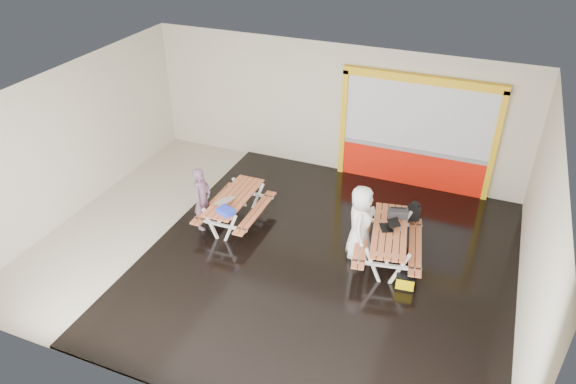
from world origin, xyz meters
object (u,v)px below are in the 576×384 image
at_px(person_right, 360,223).
at_px(laptop_left, 225,201).
at_px(blue_pouch, 226,211).
at_px(backpack, 414,211).
at_px(picnic_table_right, 389,237).
at_px(picnic_table_left, 235,203).
at_px(laptop_right, 389,226).
at_px(fluke_bag, 405,282).
at_px(person_left, 202,199).
at_px(dark_case, 355,252).
at_px(toolbox, 398,213).

xyz_separation_m(person_right, laptop_left, (-3.03, -0.28, -0.03)).
xyz_separation_m(blue_pouch, backpack, (3.75, 1.64, -0.08)).
xyz_separation_m(picnic_table_right, blue_pouch, (-3.44, -0.67, 0.20)).
distance_m(picnic_table_left, laptop_right, 3.55).
xyz_separation_m(blue_pouch, fluke_bag, (3.98, -0.11, -0.61)).
bearing_deg(laptop_left, person_right, 5.23).
bearing_deg(person_left, laptop_right, -83.40).
bearing_deg(fluke_bag, laptop_right, 124.80).
xyz_separation_m(dark_case, fluke_bag, (1.21, -0.67, 0.08)).
xyz_separation_m(blue_pouch, dark_case, (2.78, 0.56, -0.69)).
distance_m(picnic_table_right, dark_case, 0.83).
relative_size(laptop_left, fluke_bag, 1.10).
height_order(blue_pouch, fluke_bag, blue_pouch).
height_order(person_right, toolbox, person_right).
bearing_deg(laptop_left, picnic_table_left, 78.95).
height_order(person_left, laptop_right, person_left).
relative_size(picnic_table_right, toolbox, 4.79).
relative_size(picnic_table_left, backpack, 4.34).
height_order(person_left, dark_case, person_left).
distance_m(laptop_left, fluke_bag, 4.26).
relative_size(person_left, laptop_left, 3.46).
relative_size(person_right, fluke_bag, 4.32).
height_order(picnic_table_left, backpack, backpack).
distance_m(picnic_table_right, backpack, 1.03).
bearing_deg(fluke_bag, picnic_table_right, 124.98).
bearing_deg(backpack, person_left, -162.94).
relative_size(person_left, blue_pouch, 4.18).
height_order(picnic_table_left, blue_pouch, blue_pouch).
height_order(blue_pouch, toolbox, toolbox).
bearing_deg(laptop_left, person_left, -171.58).
distance_m(person_left, laptop_right, 4.17).
bearing_deg(backpack, fluke_bag, -82.46).
bearing_deg(picnic_table_left, person_right, -0.99).
xyz_separation_m(person_left, backpack, (4.49, 1.38, -0.06)).
relative_size(picnic_table_right, blue_pouch, 6.10).
bearing_deg(picnic_table_left, backpack, 13.99).
distance_m(backpack, dark_case, 1.58).
bearing_deg(laptop_left, laptop_right, 6.10).
relative_size(person_left, backpack, 3.44).
bearing_deg(blue_pouch, picnic_table_right, 11.01).
bearing_deg(blue_pouch, person_right, 12.44).
xyz_separation_m(person_right, laptop_right, (0.58, 0.11, 0.01)).
xyz_separation_m(picnic_table_right, laptop_right, (-0.04, 0.06, 0.24)).
height_order(backpack, fluke_bag, backpack).
relative_size(toolbox, dark_case, 1.22).
height_order(picnic_table_right, laptop_left, laptop_left).
height_order(picnic_table_right, person_left, person_left).
bearing_deg(laptop_left, toolbox, 13.08).
bearing_deg(person_left, laptop_left, -81.37).
height_order(person_left, toolbox, person_left).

